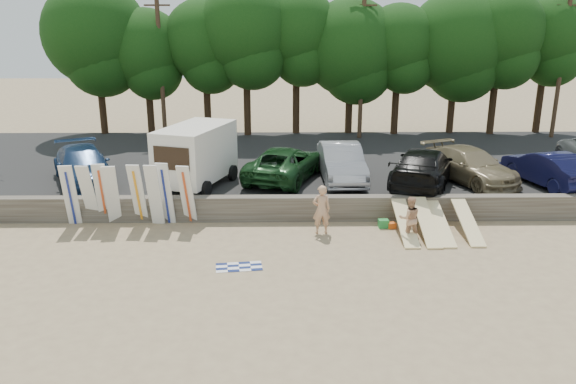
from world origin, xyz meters
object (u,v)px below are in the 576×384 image
beachgoer_b (410,218)px  beachgoer_a (321,210)px  car_1 (285,163)px  car_4 (470,165)px  car_3 (423,167)px  cooler (383,224)px  car_0 (83,166)px  car_2 (341,163)px  box_trailer (196,153)px  car_5 (547,168)px

beachgoer_b → beachgoer_a: bearing=-14.0°
car_1 → car_4: (8.32, -0.48, -0.01)m
car_3 → car_4: car_3 is taller
car_3 → beachgoer_a: size_ratio=3.01×
cooler → car_0: bearing=159.3°
beachgoer_a → car_0: bearing=-30.8°
car_1 → car_2: (2.55, -0.21, 0.08)m
cooler → car_3: bearing=52.7°
car_0 → beachgoer_b: (13.49, -5.24, -0.67)m
car_0 → car_4: (17.32, -0.03, -0.04)m
car_1 → car_2: 2.56m
car_0 → cooler: bearing=-42.4°
box_trailer → cooler: 8.60m
car_0 → car_1: bearing=-22.1°
car_3 → cooler: size_ratio=14.89×
car_4 → car_2: bearing=154.7°
car_4 → car_3: bearing=171.6°
box_trailer → car_0: (-5.15, 0.60, -0.70)m
car_2 → car_5: bearing=-7.6°
car_1 → car_5: car_5 is taller
car_0 → car_3: 15.10m
car_3 → beachgoer_b: car_3 is taller
car_2 → car_5: 9.03m
car_0 → beachgoer_a: 11.31m
car_5 → beachgoer_b: (-7.06, -4.63, -0.64)m
car_3 → beachgoer_a: car_3 is taller
car_1 → car_3: 6.17m
beachgoer_b → car_1: bearing=-53.9°
car_3 → car_5: (5.46, -0.01, -0.07)m
car_2 → beachgoer_b: bearing=-72.8°
car_5 → beachgoer_a: 10.97m
beachgoer_b → cooler: 1.56m
beachgoer_b → car_5: bearing=-148.9°
car_2 → beachgoer_a: size_ratio=2.67×
box_trailer → car_3: (9.93, 0.00, -0.67)m
car_2 → car_4: (5.77, -0.27, -0.08)m
car_3 → car_4: (2.24, 0.57, -0.08)m
box_trailer → beachgoer_b: box_trailer is taller
car_1 → beachgoer_b: (4.48, -5.69, -0.63)m
beachgoer_a → beachgoer_b: bearing=161.2°
car_4 → cooler: bearing=-161.4°
car_1 → car_5: 11.59m
car_4 → beachgoer_a: (-6.99, -4.55, -0.50)m
car_2 → car_5: size_ratio=1.10×
car_2 → car_5: car_2 is taller
box_trailer → beachgoer_a: size_ratio=2.46×
car_2 → beachgoer_b: size_ratio=3.07×
car_0 → car_1: car_0 is taller
beachgoer_b → cooler: size_ratio=4.30×
car_2 → car_3: car_2 is taller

